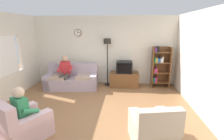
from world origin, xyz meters
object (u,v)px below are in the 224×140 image
floor_lamp (107,49)px  person_on_couch (65,71)px  couch (72,80)px  bookshelf (159,66)px  tv_stand (124,79)px  tv (124,67)px  person_in_left_armchair (25,110)px  armchair_near_window (23,125)px  armchair_near_bookshelf (153,130)px

floor_lamp → person_on_couch: 1.79m
couch → bookshelf: size_ratio=1.26×
bookshelf → person_on_couch: bookshelf is taller
couch → tv_stand: (1.97, 0.34, -0.03)m
couch → floor_lamp: (1.31, 0.44, 1.14)m
tv_stand → person_on_couch: (-2.19, -0.45, 0.42)m
bookshelf → floor_lamp: (-2.01, 0.03, 0.64)m
tv → bookshelf: 1.35m
person_on_couch → person_in_left_armchair: (0.21, -2.83, -0.09)m
tv_stand → armchair_near_window: size_ratio=0.94×
tv → armchair_near_bookshelf: tv is taller
couch → tv: tv is taller
tv_stand → person_on_couch: size_ratio=0.89×
bookshelf → floor_lamp: floor_lamp is taller
tv → bookshelf: size_ratio=0.38×
couch → armchair_near_bookshelf: 3.92m
couch → armchair_near_window: (-0.06, -3.01, -0.02)m
tv_stand → armchair_near_window: armchair_near_window is taller
tv → couch: bearing=-170.9°
tv_stand → armchair_near_window: bearing=-121.2°
tv_stand → armchair_near_bookshelf: 3.35m
tv_stand → floor_lamp: 1.35m
armchair_near_bookshelf → person_on_couch: size_ratio=0.81×
bookshelf → person_on_couch: (-3.53, -0.52, -0.12)m
tv_stand → person_in_left_armchair: size_ratio=0.98×
tv_stand → armchair_near_bookshelf: size_ratio=1.09×
couch → tv_stand: couch is taller
armchair_near_window → couch: bearing=88.9°
armchair_near_window → person_in_left_armchair: size_ratio=1.04×
armchair_near_bookshelf → person_in_left_armchair: bearing=179.6°
tv_stand → armchair_near_bookshelf: bearing=-79.7°
couch → person_on_couch: size_ratio=1.59×
bookshelf → armchair_near_bookshelf: 3.49m
armchair_near_bookshelf → floor_lamp: bearing=110.4°
tv_stand → person_in_left_armchair: 3.85m
tv → person_in_left_armchair: 3.82m
bookshelf → armchair_near_bookshelf: (-0.74, -3.37, -0.52)m
armchair_near_window → person_in_left_armchair: bearing=58.8°
floor_lamp → armchair_near_bookshelf: 3.80m
tv → person_on_couch: bearing=-169.0°
tv → floor_lamp: 0.95m
couch → person_in_left_armchair: size_ratio=1.76×
tv → floor_lamp: (-0.66, 0.12, 0.67)m
tv_stand → floor_lamp: bearing=171.5°
armchair_near_bookshelf → bookshelf: bearing=77.6°
floor_lamp → armchair_near_window: size_ratio=1.58×
floor_lamp → armchair_near_window: floor_lamp is taller
tv_stand → person_in_left_armchair: (-1.99, -3.28, 0.33)m
couch → tv: size_ratio=3.29×
bookshelf → person_in_left_armchair: size_ratio=1.40×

